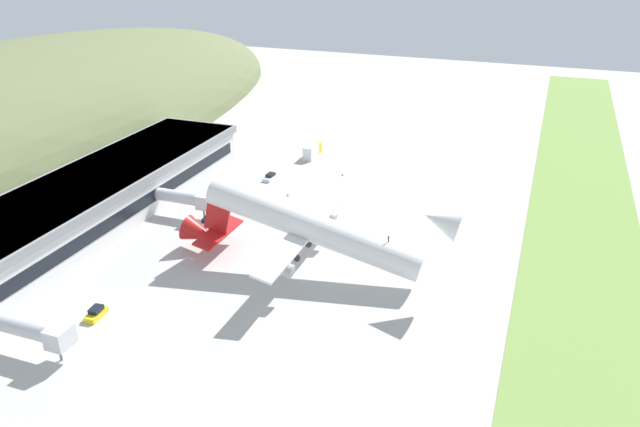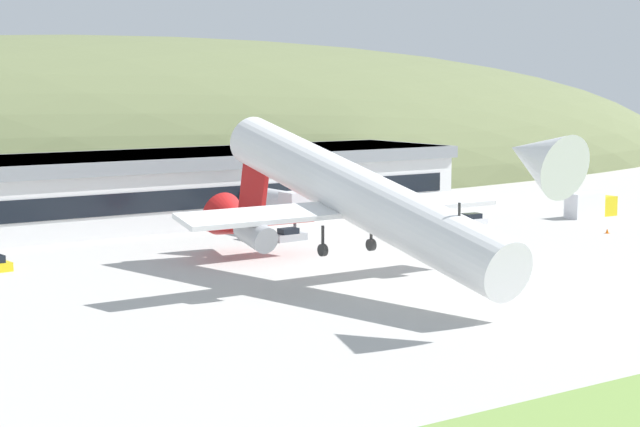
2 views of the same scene
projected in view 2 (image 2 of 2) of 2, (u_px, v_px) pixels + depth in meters
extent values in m
plane|color=#B7B5AF|center=(425.00, 291.00, 93.25)|extent=(387.78, 387.78, 0.00)
ellipsoid|color=#667047|center=(138.00, 182.00, 193.57)|extent=(281.96, 87.81, 52.22)
cube|color=silver|center=(47.00, 196.00, 128.19)|extent=(112.17, 19.05, 9.02)
cube|color=gray|center=(46.00, 165.00, 127.73)|extent=(113.37, 20.25, 1.62)
cube|color=black|center=(78.00, 207.00, 120.44)|extent=(107.68, 0.16, 2.53)
cylinder|color=silver|center=(272.00, 200.00, 128.58)|extent=(2.60, 11.13, 2.60)
cube|color=silver|center=(297.00, 204.00, 124.04)|extent=(3.38, 2.86, 2.86)
cylinder|color=slate|center=(295.00, 221.00, 124.70)|extent=(0.36, 0.36, 4.00)
cylinder|color=white|center=(360.00, 196.00, 94.50)|extent=(4.92, 38.27, 13.04)
cone|color=white|center=(538.00, 158.00, 76.59)|extent=(4.82, 6.33, 5.88)
cone|color=red|center=(236.00, 223.00, 112.81)|extent=(4.82, 7.29, 6.09)
cube|color=red|center=(255.00, 178.00, 109.04)|extent=(0.50, 6.15, 9.23)
cube|color=red|center=(254.00, 219.00, 109.77)|extent=(12.79, 3.44, 1.10)
cube|color=white|center=(347.00, 208.00, 96.17)|extent=(33.37, 3.61, 1.22)
cylinder|color=#9E9EA3|center=(256.00, 234.00, 90.26)|extent=(2.30, 4.01, 3.02)
cylinder|color=#9E9EA3|center=(436.00, 217.00, 101.58)|extent=(2.30, 4.01, 3.02)
cylinder|color=#2D2D2D|center=(323.00, 238.00, 94.95)|extent=(0.28, 0.28, 2.20)
cylinder|color=#2D2D2D|center=(323.00, 250.00, 95.08)|extent=(0.45, 1.10, 1.10)
cylinder|color=#2D2D2D|center=(371.00, 233.00, 98.01)|extent=(0.28, 0.28, 2.20)
cylinder|color=#2D2D2D|center=(371.00, 245.00, 98.15)|extent=(0.45, 1.10, 1.10)
cylinder|color=#2D2D2D|center=(459.00, 215.00, 83.92)|extent=(0.22, 0.22, 1.98)
cylinder|color=#2D2D2D|center=(459.00, 228.00, 84.04)|extent=(0.30, 0.82, 0.82)
cube|color=#999EA3|center=(290.00, 237.00, 122.29)|extent=(4.10, 1.86, 0.82)
cube|color=black|center=(288.00, 231.00, 122.08)|extent=(2.29, 1.51, 0.67)
cube|color=silver|center=(470.00, 222.00, 135.93)|extent=(4.27, 2.16, 0.80)
cube|color=black|center=(472.00, 216.00, 135.95)|extent=(2.40, 1.74, 0.65)
cube|color=gold|center=(604.00, 206.00, 145.22)|extent=(2.63, 2.38, 2.64)
cube|color=black|center=(611.00, 202.00, 145.93)|extent=(0.11, 1.99, 1.16)
cube|color=silver|center=(585.00, 205.00, 142.84)|extent=(5.55, 2.42, 3.35)
cube|color=orange|center=(607.00, 233.00, 128.36)|extent=(0.52, 0.52, 0.03)
cone|color=orange|center=(607.00, 231.00, 128.33)|extent=(0.40, 0.40, 0.55)
cube|color=orange|center=(467.00, 237.00, 125.37)|extent=(0.52, 0.52, 0.03)
cone|color=orange|center=(467.00, 234.00, 125.33)|extent=(0.40, 0.40, 0.55)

